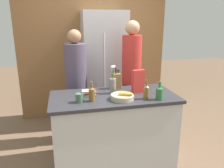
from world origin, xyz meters
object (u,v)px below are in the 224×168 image
Objects in this scene: coffee_mug at (80,98)px; bottle_wine at (159,93)px; knife_block at (116,81)px; person_in_blue at (131,72)px; flower_vase at (113,83)px; bottle_oil at (146,91)px; person_at_sink at (76,80)px; refrigerator at (104,68)px; fruit_bowl at (122,96)px; book_stack at (88,93)px; bottle_vinegar at (92,94)px; cereal_box at (138,81)px.

coffee_mug is 0.92m from bottle_wine.
knife_block is 0.16× the size of person_in_blue.
flower_vase is at bearing -115.06° from knife_block.
person_at_sink is (-0.75, 0.85, -0.04)m from bottle_oil.
refrigerator is 18.34× the size of coffee_mug.
bottle_wine is at bearing -36.60° from flower_vase.
fruit_bowl is 0.86m from person_in_blue.
person_at_sink is at bearing -130.45° from refrigerator.
bottle_vinegar is at bearing -85.83° from book_stack.
fruit_bowl is 1.36× the size of book_stack.
cereal_box is 1.28× the size of bottle_vinegar.
bottle_oil is at bearing -124.12° from person_in_blue.
refrigerator is at bearing 68.68° from coffee_mug.
refrigerator is 8.40× the size of bottle_vinegar.
bottle_vinegar is (-0.41, -1.41, 0.02)m from refrigerator.
bottle_vinegar is at bearing 171.03° from bottle_wine.
person_in_blue is at bearing 65.44° from fruit_bowl.
person_at_sink is at bearing 98.74° from bottle_vinegar.
bottle_vinegar is at bearing 0.17° from coffee_mug.
refrigerator is at bearing 64.05° from person_at_sink.
flower_vase is 0.22× the size of person_at_sink.
coffee_mug is (-0.53, -0.43, -0.05)m from knife_block.
book_stack is 0.87× the size of bottle_vinegar.
knife_block reaches higher than fruit_bowl.
bottle_wine is at bearing -8.97° from bottle_vinegar.
book_stack is at bearing -176.29° from flower_vase.
bottle_vinegar is 0.13× the size of person_in_blue.
bottle_vinegar is (-0.39, -0.43, -0.01)m from knife_block.
bottle_wine is (0.47, -0.35, -0.05)m from flower_vase.
bottle_vinegar is 1.07× the size of bottle_wine.
person_in_blue is (0.85, 0.76, 0.08)m from coffee_mug.
bottle_oil is 0.83m from person_in_blue.
refrigerator is 1.49m from bottle_oil.
bottle_wine is at bearing -13.43° from fruit_bowl.
cereal_box is at bearing -127.98° from person_in_blue.
bottle_wine is (0.77, -0.12, -0.01)m from bottle_vinegar.
book_stack is at bearing -109.50° from refrigerator.
person_at_sink is at bearing 149.45° from person_in_blue.
coffee_mug is at bearing -152.50° from flower_vase.
bottle_wine is (0.41, -0.10, 0.05)m from fruit_bowl.
bottle_oil is at bearing -81.65° from refrigerator.
coffee_mug is at bearing -111.32° from refrigerator.
flower_vase is at bearing 102.57° from fruit_bowl.
person_in_blue is at bearing 12.39° from person_at_sink.
knife_block is at bearing 131.65° from cereal_box.
fruit_bowl is 0.95× the size of knife_block.
knife_block is 1.25× the size of bottle_oil.
cereal_box is 0.17× the size of person_in_blue.
fruit_bowl is at bearing -92.33° from refrigerator.
person_in_blue reaches higher than book_stack.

